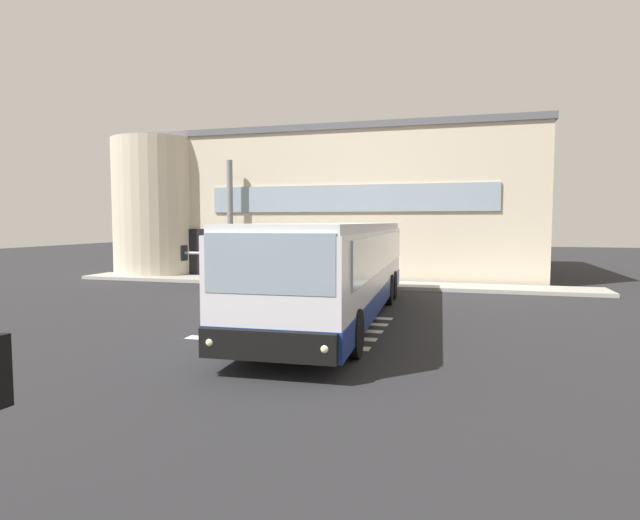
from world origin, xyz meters
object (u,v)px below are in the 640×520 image
passenger_near_column (239,259)px  passenger_at_curb_edge (295,259)px  entry_support_column (230,219)px  passenger_by_doorway (263,258)px  bus_main_foreground (337,272)px

passenger_near_column → passenger_at_curb_edge: 2.57m
entry_support_column → passenger_by_doorway: 2.51m
passenger_at_curb_edge → passenger_by_doorway: bearing=175.1°
bus_main_foreground → passenger_at_curb_edge: bus_main_foreground is taller
entry_support_column → passenger_at_curb_edge: bearing=-6.7°
passenger_near_column → passenger_at_curb_edge: (2.53, 0.45, 0.00)m
bus_main_foreground → passenger_by_doorway: (-5.38, 7.84, -0.22)m
bus_main_foreground → passenger_near_column: 9.64m
passenger_near_column → passenger_by_doorway: size_ratio=1.00×
entry_support_column → passenger_at_curb_edge: entry_support_column is taller
passenger_at_curb_edge → bus_main_foreground: bearing=-63.7°
bus_main_foreground → passenger_by_doorway: bearing=124.5°
entry_support_column → passenger_by_doorway: bearing=-8.3°
entry_support_column → passenger_by_doorway: entry_support_column is taller
passenger_by_doorway → passenger_at_curb_edge: size_ratio=1.00×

